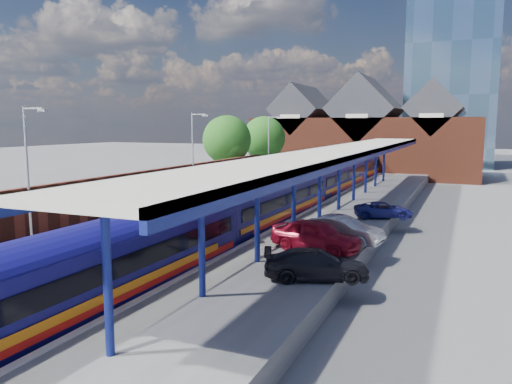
# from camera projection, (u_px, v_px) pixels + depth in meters

# --- Properties ---
(ground) EXTENTS (240.00, 240.00, 0.00)m
(ground) POSITION_uv_depth(u_px,v_px,m) (302.00, 205.00, 44.57)
(ground) COLOR #5B5B5E
(ground) RESTS_ON ground
(ballast_bed) EXTENTS (6.00, 76.00, 0.06)m
(ballast_bed) POSITION_uv_depth(u_px,v_px,m) (259.00, 225.00, 35.47)
(ballast_bed) COLOR #473D33
(ballast_bed) RESTS_ON ground
(rails) EXTENTS (4.51, 76.00, 0.14)m
(rails) POSITION_uv_depth(u_px,v_px,m) (259.00, 224.00, 35.45)
(rails) COLOR slate
(rails) RESTS_ON ground
(left_platform) EXTENTS (5.00, 76.00, 1.00)m
(left_platform) POSITION_uv_depth(u_px,v_px,m) (192.00, 213.00, 37.56)
(left_platform) COLOR #565659
(left_platform) RESTS_ON ground
(right_platform) EXTENTS (6.00, 76.00, 1.00)m
(right_platform) POSITION_uv_depth(u_px,v_px,m) (342.00, 225.00, 33.05)
(right_platform) COLOR #565659
(right_platform) RESTS_ON ground
(coping_left) EXTENTS (0.30, 76.00, 0.05)m
(coping_left) POSITION_uv_depth(u_px,v_px,m) (219.00, 208.00, 36.57)
(coping_left) COLOR silver
(coping_left) RESTS_ON left_platform
(coping_right) EXTENTS (0.30, 76.00, 0.05)m
(coping_right) POSITION_uv_depth(u_px,v_px,m) (301.00, 214.00, 34.10)
(coping_right) COLOR silver
(coping_right) RESTS_ON right_platform
(yellow_line) EXTENTS (0.14, 76.00, 0.01)m
(yellow_line) POSITION_uv_depth(u_px,v_px,m) (212.00, 208.00, 36.80)
(yellow_line) COLOR yellow
(yellow_line) RESTS_ON left_platform
(train) EXTENTS (3.08, 65.94, 3.45)m
(train) POSITION_uv_depth(u_px,v_px,m) (308.00, 186.00, 40.70)
(train) COLOR #0E0B52
(train) RESTS_ON ground
(canopy) EXTENTS (4.50, 52.00, 4.48)m
(canopy) POSITION_uv_depth(u_px,v_px,m) (343.00, 152.00, 34.39)
(canopy) COLOR navy
(canopy) RESTS_ON right_platform
(lamp_post_b) EXTENTS (1.48, 0.18, 7.00)m
(lamp_post_b) POSITION_uv_depth(u_px,v_px,m) (29.00, 168.00, 24.55)
(lamp_post_b) COLOR #A5A8AA
(lamp_post_b) RESTS_ON left_platform
(lamp_post_c) EXTENTS (1.48, 0.18, 7.00)m
(lamp_post_c) POSITION_uv_depth(u_px,v_px,m) (194.00, 152.00, 39.11)
(lamp_post_c) COLOR #A5A8AA
(lamp_post_c) RESTS_ON left_platform
(lamp_post_d) EXTENTS (1.48, 0.18, 7.00)m
(lamp_post_d) POSITION_uv_depth(u_px,v_px,m) (270.00, 144.00, 53.67)
(lamp_post_d) COLOR #A5A8AA
(lamp_post_d) RESTS_ON left_platform
(platform_sign) EXTENTS (0.55, 0.08, 2.50)m
(platform_sign) POSITION_uv_depth(u_px,v_px,m) (222.00, 179.00, 40.71)
(platform_sign) COLOR #A5A8AA
(platform_sign) RESTS_ON left_platform
(brick_wall) EXTENTS (0.35, 50.00, 3.86)m
(brick_wall) POSITION_uv_depth(u_px,v_px,m) (106.00, 197.00, 32.43)
(brick_wall) COLOR #5F2819
(brick_wall) RESTS_ON left_platform
(station_building) EXTENTS (30.00, 12.12, 13.78)m
(station_building) POSITION_uv_depth(u_px,v_px,m) (365.00, 137.00, 69.32)
(station_building) COLOR #5F2819
(station_building) RESTS_ON ground
(glass_tower) EXTENTS (14.20, 14.20, 40.30)m
(glass_tower) POSITION_uv_depth(u_px,v_px,m) (453.00, 46.00, 83.45)
(glass_tower) COLOR slate
(glass_tower) RESTS_ON ground
(tree_near) EXTENTS (5.20, 5.20, 8.10)m
(tree_near) POSITION_uv_depth(u_px,v_px,m) (228.00, 141.00, 53.28)
(tree_near) COLOR #382314
(tree_near) RESTS_ON ground
(tree_far) EXTENTS (5.20, 5.20, 8.10)m
(tree_far) POSITION_uv_depth(u_px,v_px,m) (265.00, 139.00, 60.17)
(tree_far) COLOR #382314
(tree_far) RESTS_ON ground
(parked_car_red) EXTENTS (4.77, 2.74, 1.53)m
(parked_car_red) POSITION_uv_depth(u_px,v_px,m) (316.00, 235.00, 24.36)
(parked_car_red) COLOR maroon
(parked_car_red) RESTS_ON right_platform
(parked_car_silver) EXTENTS (4.44, 2.10, 1.41)m
(parked_car_silver) POSITION_uv_depth(u_px,v_px,m) (342.00, 230.00, 25.84)
(parked_car_silver) COLOR #AAAAAF
(parked_car_silver) RESTS_ON right_platform
(parked_car_dark) EXTENTS (4.50, 3.09, 1.21)m
(parked_car_dark) POSITION_uv_depth(u_px,v_px,m) (316.00, 264.00, 19.84)
(parked_car_dark) COLOR black
(parked_car_dark) RESTS_ON right_platform
(parked_car_blue) EXTENTS (4.18, 2.95, 1.06)m
(parked_car_blue) POSITION_uv_depth(u_px,v_px,m) (383.00, 210.00, 32.88)
(parked_car_blue) COLOR navy
(parked_car_blue) RESTS_ON right_platform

